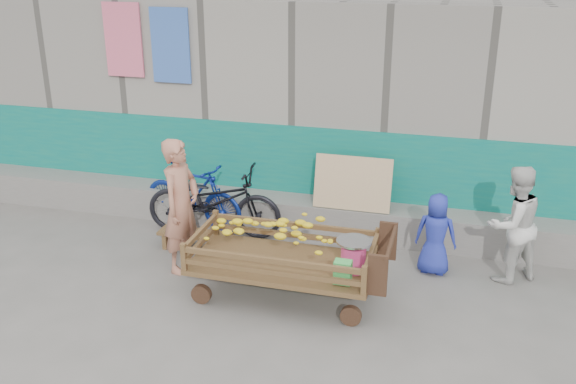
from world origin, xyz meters
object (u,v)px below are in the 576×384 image
(bicycle_dark, at_px, (214,201))
(bicycle_blue, at_px, (193,195))
(vendor_man, at_px, (181,206))
(woman, at_px, (513,224))
(banana_cart, at_px, (280,246))
(child, at_px, (436,234))
(bench, at_px, (195,237))

(bicycle_dark, height_order, bicycle_blue, bicycle_dark)
(bicycle_dark, xyz_separation_m, bicycle_blue, (-0.37, 0.15, -0.01))
(vendor_man, distance_m, woman, 3.83)
(banana_cart, height_order, vendor_man, vendor_man)
(bicycle_blue, bearing_deg, woman, -82.53)
(vendor_man, bearing_deg, child, -68.30)
(banana_cart, height_order, bicycle_dark, bicycle_dark)
(bench, relative_size, bicycle_dark, 0.52)
(vendor_man, height_order, woman, vendor_man)
(vendor_man, bearing_deg, bicycle_blue, 26.22)
(bench, relative_size, child, 0.95)
(woman, distance_m, bicycle_dark, 3.77)
(bicycle_dark, bearing_deg, child, -100.70)
(banana_cart, xyz_separation_m, child, (1.61, 1.04, -0.13))
(child, bearing_deg, vendor_man, 18.17)
(bench, bearing_deg, child, 3.48)
(bench, distance_m, woman, 3.88)
(bicycle_blue, bearing_deg, banana_cart, -118.94)
(bicycle_blue, bearing_deg, bench, -142.39)
(bench, distance_m, bicycle_dark, 0.59)
(child, bearing_deg, banana_cart, 37.75)
(woman, bearing_deg, bicycle_dark, -39.61)
(woman, height_order, bicycle_blue, woman)
(bench, bearing_deg, bicycle_blue, 114.69)
(bicycle_dark, bearing_deg, bench, 166.95)
(bench, distance_m, bicycle_blue, 0.77)
(child, height_order, bicycle_dark, child)
(child, distance_m, bicycle_blue, 3.31)
(banana_cart, bearing_deg, bench, 148.11)
(banana_cart, bearing_deg, bicycle_blue, 138.14)
(bicycle_dark, bearing_deg, woman, -98.33)
(banana_cart, relative_size, bicycle_dark, 1.18)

